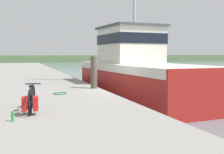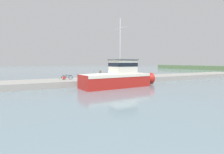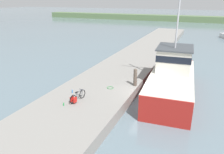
{
  "view_description": "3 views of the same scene",
  "coord_description": "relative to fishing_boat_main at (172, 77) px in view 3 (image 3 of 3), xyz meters",
  "views": [
    {
      "loc": [
        -4.77,
        -11.44,
        2.45
      ],
      "look_at": [
        -0.75,
        0.39,
        1.41
      ],
      "focal_mm": 45.0,
      "sensor_mm": 36.0,
      "label": 1
    },
    {
      "loc": [
        23.18,
        -9.95,
        3.56
      ],
      "look_at": [
        0.14,
        2.19,
        1.38
      ],
      "focal_mm": 28.0,
      "sensor_mm": 36.0,
      "label": 2
    },
    {
      "loc": [
        3.5,
        -15.78,
        7.94
      ],
      "look_at": [
        -3.14,
        -0.03,
        1.74
      ],
      "focal_mm": 35.0,
      "sensor_mm": 36.0,
      "label": 3
    }
  ],
  "objects": [
    {
      "name": "bicycle_touring",
      "position": [
        -5.82,
        -6.3,
        -0.32
      ],
      "size": [
        0.57,
        1.74,
        0.74
      ],
      "rotation": [
        0.0,
        0.0,
        -0.14
      ],
      "color": "black",
      "rests_on": "dock_pier"
    },
    {
      "name": "fishing_boat_main",
      "position": [
        0.0,
        0.0,
        0.0
      ],
      "size": [
        4.16,
        12.16,
        9.82
      ],
      "rotation": [
        0.0,
        0.0,
        0.07
      ],
      "color": "maroon",
      "rests_on": "ground_plane"
    },
    {
      "name": "mooring_post",
      "position": [
        -2.82,
        -1.71,
        0.08
      ],
      "size": [
        0.3,
        0.3,
        1.47
      ],
      "primitive_type": "cylinder",
      "color": "#51473D",
      "rests_on": "dock_pier"
    },
    {
      "name": "dock_pier",
      "position": [
        -5.64,
        -2.69,
        -1.08
      ],
      "size": [
        6.19,
        80.0,
        0.86
      ],
      "primitive_type": "cube",
      "color": "gray",
      "rests_on": "ground_plane"
    },
    {
      "name": "hose_coil",
      "position": [
        -4.56,
        -3.01,
        -0.63
      ],
      "size": [
        0.55,
        0.55,
        0.04
      ],
      "primitive_type": "torus",
      "color": "#197A2D",
      "rests_on": "dock_pier"
    },
    {
      "name": "ground_plane",
      "position": [
        -1.39,
        -2.69,
        -1.51
      ],
      "size": [
        320.0,
        320.0,
        0.0
      ],
      "primitive_type": "plane",
      "color": "slate"
    },
    {
      "name": "water_bottle_by_bike",
      "position": [
        -6.29,
        -7.22,
        -0.53
      ],
      "size": [
        0.07,
        0.07,
        0.24
      ],
      "primitive_type": "cylinder",
      "color": "green",
      "rests_on": "dock_pier"
    },
    {
      "name": "water_bottle_on_curb",
      "position": [
        -6.95,
        -5.09,
        -0.53
      ],
      "size": [
        0.07,
        0.07,
        0.26
      ],
      "primitive_type": "cylinder",
      "color": "blue",
      "rests_on": "dock_pier"
    }
  ]
}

